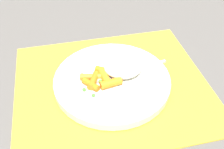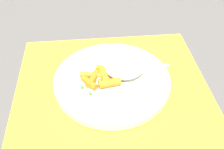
{
  "view_description": "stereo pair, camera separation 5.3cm",
  "coord_description": "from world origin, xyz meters",
  "px_view_note": "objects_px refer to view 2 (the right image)",
  "views": [
    {
      "loc": [
        0.1,
        0.42,
        0.43
      ],
      "look_at": [
        0.0,
        0.0,
        0.03
      ],
      "focal_mm": 42.07,
      "sensor_mm": 36.0,
      "label": 1
    },
    {
      "loc": [
        0.04,
        0.43,
        0.43
      ],
      "look_at": [
        0.0,
        0.0,
        0.03
      ],
      "focal_mm": 42.07,
      "sensor_mm": 36.0,
      "label": 2
    }
  ],
  "objects_px": {
    "plate": "(112,81)",
    "rice_mound": "(124,68)",
    "fork": "(123,74)",
    "carrot_portion": "(100,77)"
  },
  "relations": [
    {
      "from": "rice_mound",
      "to": "carrot_portion",
      "type": "relative_size",
      "value": 0.98
    },
    {
      "from": "plate",
      "to": "fork",
      "type": "bearing_deg",
      "value": -169.06
    },
    {
      "from": "fork",
      "to": "rice_mound",
      "type": "bearing_deg",
      "value": -107.01
    },
    {
      "from": "plate",
      "to": "rice_mound",
      "type": "height_order",
      "value": "rice_mound"
    },
    {
      "from": "plate",
      "to": "carrot_portion",
      "type": "height_order",
      "value": "carrot_portion"
    },
    {
      "from": "rice_mound",
      "to": "carrot_portion",
      "type": "distance_m",
      "value": 0.06
    },
    {
      "from": "rice_mound",
      "to": "fork",
      "type": "xyz_separation_m",
      "value": [
        0.0,
        0.01,
        -0.01
      ]
    },
    {
      "from": "carrot_portion",
      "to": "fork",
      "type": "xyz_separation_m",
      "value": [
        -0.05,
        -0.01,
        -0.0
      ]
    },
    {
      "from": "rice_mound",
      "to": "plate",
      "type": "bearing_deg",
      "value": 26.6
    },
    {
      "from": "plate",
      "to": "carrot_portion",
      "type": "bearing_deg",
      "value": 10.14
    }
  ]
}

